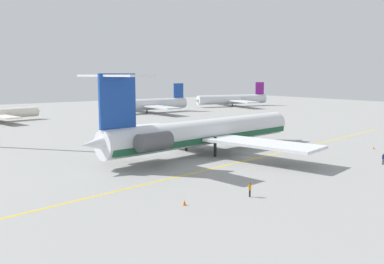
% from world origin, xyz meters
% --- Properties ---
extents(ground, '(309.85, 309.85, 0.00)m').
position_xyz_m(ground, '(0.00, 0.00, 0.00)').
color(ground, gray).
extents(main_jetliner, '(46.74, 41.36, 13.62)m').
position_xyz_m(main_jetliner, '(-3.87, 7.93, 3.71)').
color(main_jetliner, silver).
rests_on(main_jetliner, ground).
extents(airliner_mid_right, '(34.17, 33.68, 10.24)m').
position_xyz_m(airliner_mid_right, '(27.03, 79.83, 3.02)').
color(airliner_mid_right, silver).
rests_on(airliner_mid_right, ground).
extents(airliner_far_right, '(33.82, 33.70, 10.15)m').
position_xyz_m(airliner_far_right, '(72.28, 85.51, 2.99)').
color(airliner_far_right, silver).
rests_on(airliner_far_right, ground).
extents(ground_crew_near_nose, '(0.27, 0.43, 1.71)m').
position_xyz_m(ground_crew_near_nose, '(12.86, -15.41, 1.08)').
color(ground_crew_near_nose, black).
rests_on(ground_crew_near_nose, ground).
extents(ground_crew_near_tail, '(0.42, 0.27, 1.66)m').
position_xyz_m(ground_crew_near_tail, '(-15.13, -15.57, 1.05)').
color(ground_crew_near_tail, black).
rests_on(ground_crew_near_tail, ground).
extents(safety_cone_nose, '(0.40, 0.40, 0.55)m').
position_xyz_m(safety_cone_nose, '(24.13, -7.35, 0.28)').
color(safety_cone_nose, '#EA590F').
rests_on(safety_cone_nose, ground).
extents(safety_cone_wingtip, '(0.40, 0.40, 0.55)m').
position_xyz_m(safety_cone_wingtip, '(-22.71, -13.70, 0.28)').
color(safety_cone_wingtip, '#EA590F').
rests_on(safety_cone_wingtip, ground).
extents(taxiway_centreline, '(105.46, 16.86, 0.01)m').
position_xyz_m(taxiway_centreline, '(-2.57, -1.05, 0.00)').
color(taxiway_centreline, gold).
rests_on(taxiway_centreline, ground).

